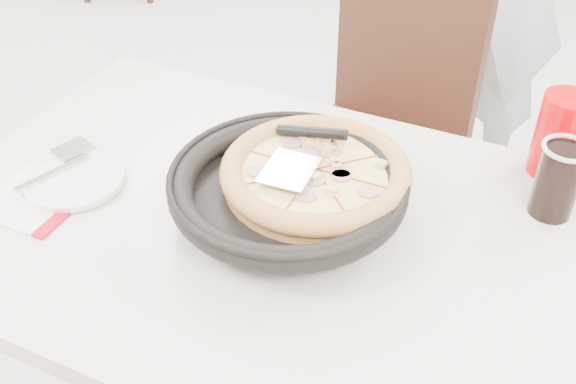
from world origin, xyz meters
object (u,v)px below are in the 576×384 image
at_px(side_plate, 75,180).
at_px(red_cup, 560,135).
at_px(chair_far, 364,153).
at_px(pizza, 316,179).
at_px(pizza_pan, 288,196).
at_px(cola_glass, 557,182).
at_px(main_table, 271,355).

height_order(side_plate, red_cup, red_cup).
height_order(chair_far, pizza, chair_far).
bearing_deg(pizza_pan, cola_glass, 26.01).
height_order(chair_far, red_cup, chair_far).
relative_size(pizza_pan, red_cup, 2.24).
distance_m(side_plate, cola_glass, 0.86).
bearing_deg(chair_far, red_cup, 160.26).
bearing_deg(main_table, chair_far, 93.11).
height_order(main_table, red_cup, red_cup).
height_order(main_table, pizza_pan, pizza_pan).
relative_size(side_plate, red_cup, 1.13).
bearing_deg(main_table, pizza, 47.00).
distance_m(chair_far, cola_glass, 0.72).
bearing_deg(pizza, pizza_pan, -129.01).
distance_m(main_table, red_cup, 0.72).
distance_m(main_table, chair_far, 0.65).
distance_m(chair_far, red_cup, 0.65).
height_order(main_table, cola_glass, cola_glass).
bearing_deg(pizza_pan, pizza, 50.99).
bearing_deg(pizza_pan, red_cup, 39.72).
distance_m(chair_far, pizza, 0.67).
relative_size(pizza_pan, pizza, 1.13).
xyz_separation_m(pizza_pan, pizza, (0.03, 0.04, 0.02)).
height_order(pizza_pan, red_cup, red_cup).
xyz_separation_m(main_table, red_cup, (0.42, 0.35, 0.45)).
bearing_deg(pizza, cola_glass, 22.90).
bearing_deg(red_cup, chair_far, 148.04).
distance_m(pizza, red_cup, 0.46).
distance_m(chair_far, pizza_pan, 0.70).
height_order(chair_far, cola_glass, chair_far).
bearing_deg(chair_far, pizza_pan, 107.95).
bearing_deg(side_plate, chair_far, 64.69).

